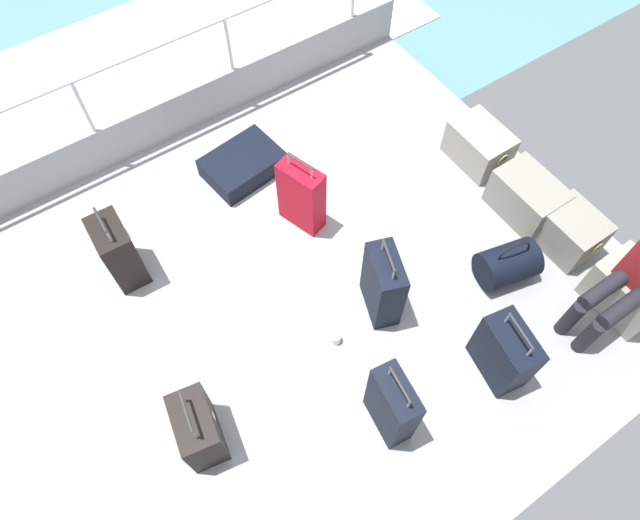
% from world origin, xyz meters
% --- Properties ---
extents(ground_plane, '(4.40, 5.20, 0.06)m').
position_xyz_m(ground_plane, '(0.00, 0.00, -0.03)').
color(ground_plane, '#939699').
extents(gunwale_port, '(0.06, 5.20, 0.45)m').
position_xyz_m(gunwale_port, '(-2.17, 0.00, 0.23)').
color(gunwale_port, '#939699').
rests_on(gunwale_port, ground_plane).
extents(railing_port, '(0.04, 4.20, 1.02)m').
position_xyz_m(railing_port, '(-2.17, 0.00, 0.78)').
color(railing_port, silver).
rests_on(railing_port, ground_plane).
extents(sea_wake, '(12.00, 12.00, 0.01)m').
position_xyz_m(sea_wake, '(-3.60, 0.00, -0.34)').
color(sea_wake, '#598C9E').
rests_on(sea_wake, ground_plane).
extents(cargo_crate_0, '(0.59, 0.39, 0.37)m').
position_xyz_m(cargo_crate_0, '(-0.30, 2.20, 0.18)').
color(cargo_crate_0, gray).
rests_on(cargo_crate_0, ground_plane).
extents(cargo_crate_1, '(0.63, 0.39, 0.39)m').
position_xyz_m(cargo_crate_1, '(0.38, 2.13, 0.20)').
color(cargo_crate_1, gray).
rests_on(cargo_crate_1, ground_plane).
extents(cargo_crate_2, '(0.52, 0.39, 0.38)m').
position_xyz_m(cargo_crate_2, '(0.84, 2.18, 0.19)').
color(cargo_crate_2, gray).
rests_on(cargo_crate_2, ground_plane).
extents(cargo_crate_3, '(0.59, 0.41, 0.42)m').
position_xyz_m(cargo_crate_3, '(1.49, 2.13, 0.21)').
color(cargo_crate_3, gray).
rests_on(cargo_crate_3, ground_plane).
extents(passenger_seated, '(0.34, 0.66, 1.12)m').
position_xyz_m(passenger_seated, '(1.49, 1.94, 0.59)').
color(passenger_seated, maroon).
rests_on(passenger_seated, ground_plane).
extents(suitcase_0, '(0.46, 0.34, 0.79)m').
position_xyz_m(suitcase_0, '(0.42, 0.52, 0.34)').
color(suitcase_0, black).
rests_on(suitcase_0, ground_plane).
extents(suitcase_1, '(0.46, 0.32, 0.70)m').
position_xyz_m(suitcase_1, '(0.57, -1.16, 0.27)').
color(suitcase_1, black).
rests_on(suitcase_1, ground_plane).
extents(suitcase_2, '(0.42, 0.29, 0.79)m').
position_xyz_m(suitcase_2, '(-0.63, 0.46, 0.34)').
color(suitcase_2, '#B70C1E').
rests_on(suitcase_2, ground_plane).
extents(suitcase_3, '(0.39, 0.26, 0.77)m').
position_xyz_m(suitcase_3, '(-1.00, -1.03, 0.32)').
color(suitcase_3, black).
rests_on(suitcase_3, ground_plane).
extents(suitcase_4, '(0.58, 0.74, 0.21)m').
position_xyz_m(suitcase_4, '(-1.39, 0.30, 0.10)').
color(suitcase_4, black).
rests_on(suitcase_4, ground_plane).
extents(suitcase_5, '(0.48, 0.32, 0.69)m').
position_xyz_m(suitcase_5, '(1.33, 0.93, 0.28)').
color(suitcase_5, black).
rests_on(suitcase_5, ground_plane).
extents(suitcase_6, '(0.41, 0.24, 0.81)m').
position_xyz_m(suitcase_6, '(1.19, 0.00, 0.35)').
color(suitcase_6, black).
rests_on(suitcase_6, ground_plane).
extents(duffel_bag, '(0.43, 0.53, 0.48)m').
position_xyz_m(duffel_bag, '(0.77, 1.54, 0.17)').
color(duffel_bag, black).
rests_on(duffel_bag, ground_plane).
extents(paper_cup, '(0.08, 0.08, 0.10)m').
position_xyz_m(paper_cup, '(0.48, 0.04, 0.05)').
color(paper_cup, white).
rests_on(paper_cup, ground_plane).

